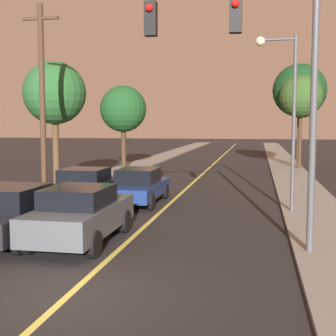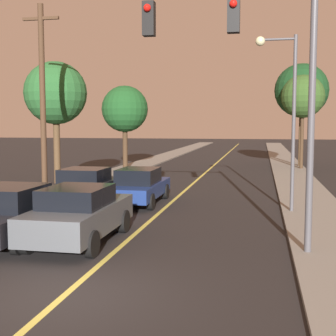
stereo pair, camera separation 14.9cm
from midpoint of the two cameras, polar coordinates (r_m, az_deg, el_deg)
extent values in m
plane|color=black|center=(10.00, -12.38, -14.92)|extent=(200.00, 200.00, 0.00)
cube|color=black|center=(44.89, 6.01, 0.97)|extent=(9.35, 80.00, 0.01)
cube|color=#D1C14C|center=(44.89, 6.01, 0.98)|extent=(0.16, 76.00, 0.00)
cube|color=gray|center=(45.76, -1.40, 1.15)|extent=(2.50, 80.00, 0.12)
cube|color=gray|center=(44.78, 13.59, 0.91)|extent=(2.50, 80.00, 0.12)
cube|color=#474C51|center=(13.88, -10.83, -5.96)|extent=(1.89, 4.64, 0.75)
cube|color=black|center=(13.60, -11.17, -3.43)|extent=(1.66, 2.09, 0.55)
cylinder|color=black|center=(15.60, -11.93, -6.14)|extent=(0.22, 0.72, 0.72)
cylinder|color=black|center=(15.00, -5.56, -6.51)|extent=(0.22, 0.72, 0.72)
cylinder|color=black|center=(13.06, -16.87, -8.52)|extent=(0.22, 0.72, 0.72)
cylinder|color=black|center=(12.34, -9.38, -9.17)|extent=(0.22, 0.72, 0.72)
cube|color=navy|center=(20.32, -3.69, -2.60)|extent=(1.77, 4.74, 0.57)
cube|color=black|center=(20.07, -3.84, -0.96)|extent=(1.56, 2.13, 0.64)
cylinder|color=black|center=(21.99, -4.86, -2.75)|extent=(0.22, 0.68, 0.68)
cylinder|color=black|center=(21.60, -0.54, -2.88)|extent=(0.22, 0.68, 0.68)
cylinder|color=black|center=(19.21, -7.23, -3.96)|extent=(0.22, 0.68, 0.68)
cylinder|color=black|center=(18.76, -2.32, -4.15)|extent=(0.22, 0.68, 0.68)
cube|color=black|center=(14.68, -18.51, -5.79)|extent=(1.95, 4.67, 0.65)
cube|color=black|center=(14.41, -18.95, -3.40)|extent=(1.72, 2.10, 0.65)
cylinder|color=black|center=(16.43, -18.83, -5.78)|extent=(0.22, 0.70, 0.70)
cylinder|color=black|center=(15.60, -12.86, -6.21)|extent=(0.22, 0.70, 0.70)
cylinder|color=black|center=(13.07, -18.02, -8.60)|extent=(0.22, 0.70, 0.70)
cube|color=black|center=(19.97, -10.16, -2.58)|extent=(1.98, 4.14, 0.67)
cube|color=black|center=(19.75, -10.36, -0.87)|extent=(1.74, 1.86, 0.56)
cylinder|color=black|center=(21.55, -11.26, -2.92)|extent=(0.22, 0.74, 0.74)
cylinder|color=black|center=(20.92, -6.47, -3.10)|extent=(0.22, 0.74, 0.74)
cylinder|color=black|center=(19.22, -14.14, -3.98)|extent=(0.22, 0.74, 0.74)
cylinder|color=black|center=(18.51, -8.84, -4.24)|extent=(0.22, 0.74, 0.74)
cylinder|color=#47474C|center=(12.56, 16.96, 5.92)|extent=(0.18, 0.18, 6.99)
cube|color=black|center=(12.81, 7.91, 17.97)|extent=(0.32, 0.28, 0.90)
sphere|color=red|center=(12.69, 7.88, 19.24)|extent=(0.20, 0.20, 0.20)
cube|color=black|center=(13.13, -2.45, 17.71)|extent=(0.32, 0.28, 0.90)
sphere|color=red|center=(13.01, -2.65, 18.94)|extent=(0.20, 0.20, 0.20)
cylinder|color=#47474C|center=(18.41, 14.85, 5.19)|extent=(0.14, 0.14, 6.64)
cylinder|color=#47474C|center=(18.64, 13.04, 15.03)|extent=(1.30, 0.09, 0.09)
sphere|color=beige|center=(18.62, 10.97, 14.92)|extent=(0.36, 0.36, 0.36)
cylinder|color=#422D1E|center=(20.63, -15.26, 7.49)|extent=(0.24, 0.24, 8.30)
cube|color=#422D1E|center=(21.07, -15.51, 17.18)|extent=(1.60, 0.12, 0.12)
cylinder|color=#3D2B1C|center=(34.87, -5.56, 2.56)|extent=(0.37, 0.37, 3.24)
sphere|color=#19471E|center=(34.85, -5.60, 7.19)|extent=(3.41, 3.41, 3.41)
cylinder|color=#4C3823|center=(25.70, -13.66, 2.06)|extent=(0.35, 0.35, 3.80)
sphere|color=#235628|center=(25.71, -13.82, 8.87)|extent=(3.31, 3.31, 3.31)
cylinder|color=#4C3823|center=(38.52, 15.50, 3.59)|extent=(0.27, 0.27, 4.49)
sphere|color=#143819|center=(38.60, 15.64, 9.10)|extent=(4.18, 4.18, 4.18)
cylinder|color=#3D2B1C|center=(36.45, 15.67, 3.30)|extent=(0.26, 0.26, 4.24)
sphere|color=#2D4C1E|center=(36.49, 15.80, 8.39)|extent=(3.21, 3.21, 3.21)
camera|label=1|loc=(0.07, -90.22, -0.02)|focal=50.00mm
camera|label=2|loc=(0.07, 89.78, 0.02)|focal=50.00mm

